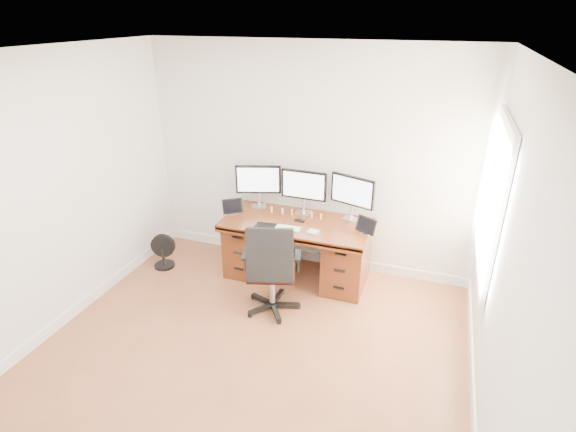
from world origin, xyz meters
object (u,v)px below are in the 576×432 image
(desk, at_px, (297,247))
(floor_fan, at_px, (163,252))
(monitor_center, at_px, (304,187))
(keyboard, at_px, (288,228))
(office_chair, at_px, (272,283))

(desk, relative_size, floor_fan, 3.86)
(monitor_center, bearing_deg, keyboard, -92.62)
(office_chair, bearing_deg, desk, 70.89)
(floor_fan, relative_size, keyboard, 1.59)
(desk, bearing_deg, keyboard, -97.67)
(office_chair, xyz_separation_m, floor_fan, (-1.63, 0.42, -0.14))
(desk, xyz_separation_m, monitor_center, (-0.00, 0.24, 0.68))
(desk, bearing_deg, monitor_center, 90.01)
(floor_fan, distance_m, keyboard, 1.72)
(monitor_center, height_order, keyboard, monitor_center)
(office_chair, distance_m, floor_fan, 1.69)
(floor_fan, relative_size, monitor_center, 0.80)
(desk, height_order, floor_fan, desk)
(office_chair, height_order, keyboard, office_chair)
(floor_fan, height_order, monitor_center, monitor_center)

